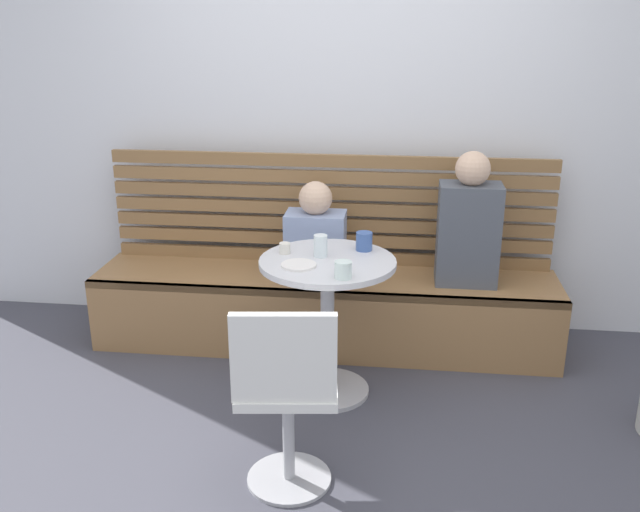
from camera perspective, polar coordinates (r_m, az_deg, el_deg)
ground at (r=3.21m, az=-2.21°, el=-16.72°), size 8.00×8.00×0.00m
back_wall at (r=4.24m, az=1.06°, el=13.39°), size 5.20×0.10×2.90m
booth_bench at (r=4.13m, az=0.34°, el=-4.46°), size 2.70×0.52×0.44m
booth_backrest at (r=4.17m, az=0.73°, el=3.89°), size 2.65×0.04×0.67m
cafe_table at (r=3.49m, az=0.62°, el=-3.72°), size 0.68×0.68×0.74m
white_chair at (r=2.81m, az=-2.83°, el=-11.10°), size 0.44×0.44×0.85m
person_adult at (r=3.93m, az=12.13°, el=2.46°), size 0.34×0.22×0.75m
person_child_left at (r=3.96m, az=-0.37°, el=1.64°), size 0.34×0.22×0.56m
cup_water_clear at (r=3.44m, az=0.05°, el=0.85°), size 0.07×0.07×0.11m
cup_espresso_small at (r=3.50m, az=-2.91°, el=0.65°), size 0.06×0.06×0.05m
cup_glass_short at (r=3.17m, az=1.92°, el=-1.13°), size 0.08×0.08×0.08m
cup_mug_blue at (r=3.54m, az=3.65°, el=1.22°), size 0.08×0.08×0.09m
plate_small at (r=3.32m, az=-1.76°, el=-0.75°), size 0.17×0.17×0.01m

